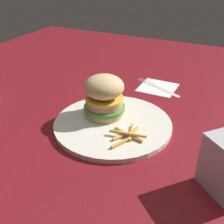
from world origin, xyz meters
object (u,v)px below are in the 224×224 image
(plate, at_px, (112,125))
(sandwich, at_px, (104,96))
(napkin, at_px, (158,87))
(fork, at_px, (157,86))
(fries_pile, at_px, (128,135))

(plate, height_order, sandwich, sandwich)
(napkin, relative_size, fork, 0.68)
(fries_pile, relative_size, napkin, 0.93)
(sandwich, bearing_deg, fork, 165.14)
(plate, relative_size, sandwich, 2.72)
(plate, xyz_separation_m, napkin, (-0.27, 0.03, -0.01))
(fries_pile, bearing_deg, fork, -174.61)
(sandwich, height_order, fork, sandwich)
(plate, distance_m, sandwich, 0.07)
(fries_pile, bearing_deg, napkin, -174.86)
(plate, xyz_separation_m, sandwich, (-0.03, -0.04, 0.06))
(plate, relative_size, fries_pile, 2.77)
(fork, bearing_deg, plate, -6.03)
(plate, distance_m, fries_pile, 0.07)
(fries_pile, distance_m, napkin, 0.31)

